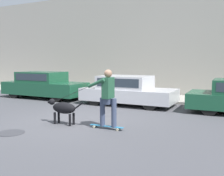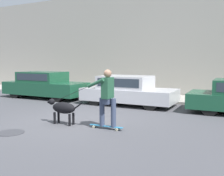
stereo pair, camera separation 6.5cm
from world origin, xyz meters
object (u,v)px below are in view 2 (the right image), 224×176
at_px(parked_car_0, 45,85).
at_px(parked_car_1, 128,91).
at_px(skateboarder, 107,95).
at_px(dog, 63,108).
at_px(fire_hydrant, 96,92).

relative_size(parked_car_0, parked_car_1, 1.10).
bearing_deg(skateboarder, dog, 2.49).
height_order(parked_car_0, skateboarder, skateboarder).
bearing_deg(parked_car_0, dog, -43.41).
bearing_deg(dog, skateboarder, -176.06).
bearing_deg(dog, parked_car_0, -43.45).
distance_m(parked_car_1, fire_hydrant, 2.26).
relative_size(parked_car_0, skateboarder, 1.87).
xyz_separation_m(dog, skateboarder, (1.43, 0.10, 0.45)).
bearing_deg(parked_car_1, skateboarder, -73.99).
bearing_deg(dog, parked_car_1, -94.28).
xyz_separation_m(parked_car_0, skateboarder, (5.75, -3.98, 0.29)).
xyz_separation_m(parked_car_0, fire_hydrant, (2.53, 0.82, -0.27)).
height_order(skateboarder, fire_hydrant, skateboarder).
relative_size(parked_car_1, dog, 3.17).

